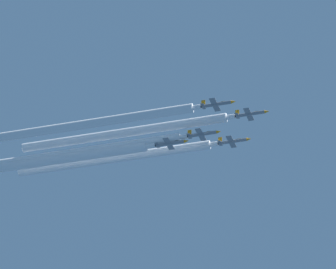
{
  "coord_description": "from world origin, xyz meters",
  "views": [
    {
      "loc": [
        309.77,
        72.06,
        2.8
      ],
      "look_at": [
        0.15,
        -18.85,
        191.15
      ],
      "focal_mm": 125.41,
      "sensor_mm": 36.0,
      "label": 1
    }
  ],
  "objects_px": {
    "jet_slot": "(203,134)",
    "jet_high_trail": "(171,143)",
    "jet_right_wingman": "(217,104)",
    "jet_left_wingman": "(234,141)",
    "jet_lead": "(251,114)"
  },
  "relations": [
    {
      "from": "jet_left_wingman",
      "to": "jet_right_wingman",
      "type": "relative_size",
      "value": 1.0
    },
    {
      "from": "jet_right_wingman",
      "to": "jet_high_trail",
      "type": "xyz_separation_m",
      "value": [
        -11.85,
        -18.3,
        -4.37
      ]
    },
    {
      "from": "jet_right_wingman",
      "to": "jet_slot",
      "type": "bearing_deg",
      "value": -147.52
    },
    {
      "from": "jet_lead",
      "to": "jet_slot",
      "type": "xyz_separation_m",
      "value": [
        -0.69,
        -15.88,
        -4.37
      ]
    },
    {
      "from": "jet_high_trail",
      "to": "jet_left_wingman",
      "type": "bearing_deg",
      "value": 121.58
    },
    {
      "from": "jet_right_wingman",
      "to": "jet_high_trail",
      "type": "relative_size",
      "value": 1.0
    },
    {
      "from": "jet_right_wingman",
      "to": "jet_high_trail",
      "type": "distance_m",
      "value": 22.24
    },
    {
      "from": "jet_left_wingman",
      "to": "jet_high_trail",
      "type": "bearing_deg",
      "value": -58.42
    },
    {
      "from": "jet_slot",
      "to": "jet_high_trail",
      "type": "bearing_deg",
      "value": -87.47
    },
    {
      "from": "jet_left_wingman",
      "to": "jet_high_trail",
      "type": "relative_size",
      "value": 1.0
    },
    {
      "from": "jet_lead",
      "to": "jet_slot",
      "type": "distance_m",
      "value": 16.49
    },
    {
      "from": "jet_lead",
      "to": "jet_left_wingman",
      "type": "height_order",
      "value": "jet_lead"
    },
    {
      "from": "jet_lead",
      "to": "jet_high_trail",
      "type": "xyz_separation_m",
      "value": [
        -0.23,
        -26.35,
        -6.29
      ]
    },
    {
      "from": "jet_lead",
      "to": "jet_slot",
      "type": "relative_size",
      "value": 1.0
    },
    {
      "from": "jet_left_wingman",
      "to": "jet_slot",
      "type": "bearing_deg",
      "value": -35.14
    }
  ]
}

